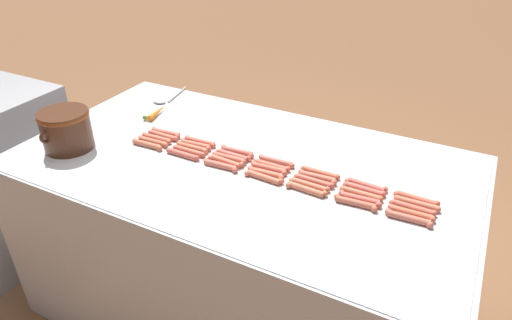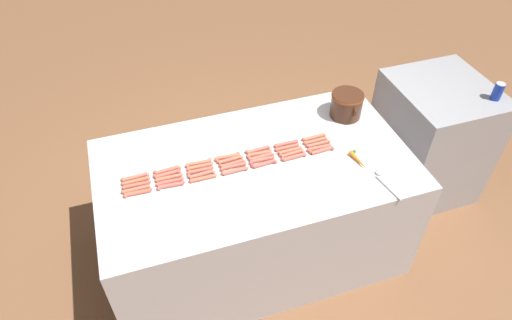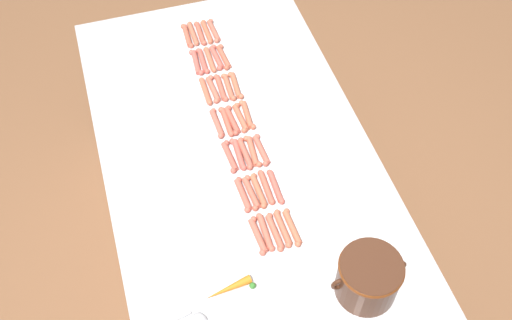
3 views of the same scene
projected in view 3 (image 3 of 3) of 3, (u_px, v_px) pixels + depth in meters
ground_plane at (240, 253)px, 3.17m from camera, size 20.00×20.00×0.00m
griddle_counter at (238, 207)px, 2.82m from camera, size 1.08×1.93×0.88m
hot_dog_0 at (214, 31)px, 2.88m from camera, size 0.03×0.17×0.02m
hot_dog_1 at (224, 57)px, 2.77m from camera, size 0.04×0.17×0.02m
hot_dog_2 at (236, 85)px, 2.66m from camera, size 0.03×0.17×0.02m
hot_dog_3 at (247, 115)px, 2.56m from camera, size 0.03×0.17×0.02m
hot_dog_4 at (261, 150)px, 2.44m from camera, size 0.03×0.17×0.02m
hot_dog_5 at (276, 187)px, 2.33m from camera, size 0.03×0.17×0.02m
hot_dog_6 at (292, 227)px, 2.22m from camera, size 0.03×0.17×0.02m
hot_dog_7 at (207, 32)px, 2.88m from camera, size 0.03×0.17×0.02m
hot_dog_8 at (217, 57)px, 2.77m from camera, size 0.03×0.17×0.02m
hot_dog_9 at (229, 87)px, 2.66m from camera, size 0.03×0.17×0.02m
hot_dog_10 at (240, 118)px, 2.55m from camera, size 0.03×0.17×0.02m
hot_dog_11 at (253, 151)px, 2.44m from camera, size 0.04×0.17×0.02m
hot_dog_12 at (266, 187)px, 2.33m from camera, size 0.03×0.17×0.02m
hot_dog_13 at (283, 228)px, 2.22m from camera, size 0.03×0.17×0.02m
hot_dog_14 at (200, 33)px, 2.87m from camera, size 0.03×0.17×0.02m
hot_dog_15 at (210, 60)px, 2.76m from camera, size 0.03×0.17×0.02m
hot_dog_16 at (221, 88)px, 2.66m from camera, size 0.03×0.17×0.02m
hot_dog_17 at (232, 120)px, 2.54m from camera, size 0.03×0.17×0.02m
hot_dog_18 at (245, 153)px, 2.43m from camera, size 0.03×0.17×0.02m
hot_dog_19 at (259, 191)px, 2.32m from camera, size 0.03×0.17×0.02m
hot_dog_20 at (275, 232)px, 2.21m from camera, size 0.03×0.17×0.02m
hot_dog_21 at (193, 34)px, 2.87m from camera, size 0.03×0.17×0.02m
hot_dog_22 at (203, 61)px, 2.76m from camera, size 0.03×0.17×0.02m
hot_dog_23 at (213, 89)px, 2.65m from camera, size 0.03×0.17×0.02m
hot_dog_24 at (226, 122)px, 2.54m from camera, size 0.03×0.17×0.02m
hot_dog_25 at (238, 154)px, 2.43m from camera, size 0.03×0.17×0.02m
hot_dog_26 at (251, 193)px, 2.32m from camera, size 0.04×0.17×0.02m
hot_dog_27 at (265, 232)px, 2.21m from camera, size 0.03×0.17×0.02m
hot_dog_28 at (187, 36)px, 2.86m from camera, size 0.03×0.17×0.02m
hot_dog_29 at (196, 62)px, 2.75m from camera, size 0.04×0.17×0.02m
hot_dog_30 at (206, 91)px, 2.64m from camera, size 0.03×0.17×0.02m
hot_dog_31 at (217, 123)px, 2.53m from camera, size 0.03×0.17×0.02m
hot_dog_32 at (230, 157)px, 2.42m from camera, size 0.03×0.17×0.02m
hot_dog_33 at (243, 195)px, 2.31m from camera, size 0.03×0.17×0.02m
hot_dog_34 at (258, 236)px, 2.20m from camera, size 0.03×0.17×0.02m
bean_pot at (369, 276)px, 2.01m from camera, size 0.27×0.22×0.17m
carrot at (230, 289)px, 2.07m from camera, size 0.18×0.06×0.03m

